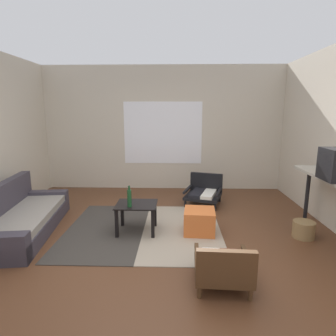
{
  "coord_description": "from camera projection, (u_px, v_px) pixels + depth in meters",
  "views": [
    {
      "loc": [
        0.3,
        -3.21,
        1.73
      ],
      "look_at": [
        0.17,
        0.98,
        0.88
      ],
      "focal_mm": 29.99,
      "sensor_mm": 36.0,
      "label": 1
    }
  ],
  "objects": [
    {
      "name": "area_rug",
      "position": [
        144.0,
        229.0,
        4.17
      ],
      "size": [
        2.26,
        2.04,
        0.01
      ],
      "color": "#38332D",
      "rests_on": "ground"
    },
    {
      "name": "clay_vase",
      "position": [
        326.0,
        165.0,
        3.87
      ],
      "size": [
        0.23,
        0.23,
        0.28
      ],
      "color": "#A87047",
      "rests_on": "console_shelf"
    },
    {
      "name": "coffee_table",
      "position": [
        137.0,
        210.0,
        4.04
      ],
      "size": [
        0.58,
        0.49,
        0.43
      ],
      "color": "black",
      "rests_on": "ground"
    },
    {
      "name": "wicker_basket",
      "position": [
        304.0,
        229.0,
        3.9
      ],
      "size": [
        0.29,
        0.29,
        0.23
      ],
      "primitive_type": "cylinder",
      "color": "olive",
      "rests_on": "ground"
    },
    {
      "name": "couch",
      "position": [
        20.0,
        218.0,
        4.03
      ],
      "size": [
        1.01,
        2.03,
        0.71
      ],
      "color": "#38333D",
      "rests_on": "ground"
    },
    {
      "name": "ottoman_orange",
      "position": [
        199.0,
        221.0,
        4.04
      ],
      "size": [
        0.46,
        0.46,
        0.35
      ],
      "primitive_type": "cube",
      "rotation": [
        0.0,
        0.0,
        -0.07
      ],
      "color": "#D1662D",
      "rests_on": "ground"
    },
    {
      "name": "armchair_by_window",
      "position": [
        204.0,
        191.0,
        5.32
      ],
      "size": [
        0.78,
        0.79,
        0.55
      ],
      "color": "black",
      "rests_on": "ground"
    },
    {
      "name": "armchair_striped_foreground",
      "position": [
        223.0,
        267.0,
        2.78
      ],
      "size": [
        0.58,
        0.63,
        0.5
      ],
      "color": "#472D19",
      "rests_on": "ground"
    },
    {
      "name": "far_wall_with_window",
      "position": [
        163.0,
        129.0,
        6.22
      ],
      "size": [
        5.6,
        0.13,
        2.7
      ],
      "color": "beige",
      "rests_on": "ground"
    },
    {
      "name": "ground_plane",
      "position": [
        152.0,
        253.0,
        3.49
      ],
      "size": [
        7.8,
        7.8,
        0.0
      ],
      "primitive_type": "plane",
      "color": "#56331E"
    },
    {
      "name": "glass_bottle",
      "position": [
        129.0,
        198.0,
        3.87
      ],
      "size": [
        0.06,
        0.06,
        0.3
      ],
      "color": "#194723",
      "rests_on": "coffee_table"
    },
    {
      "name": "console_shelf",
      "position": [
        335.0,
        184.0,
        3.65
      ],
      "size": [
        0.46,
        1.57,
        0.9
      ],
      "color": "#B2AD9E",
      "rests_on": "ground"
    }
  ]
}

